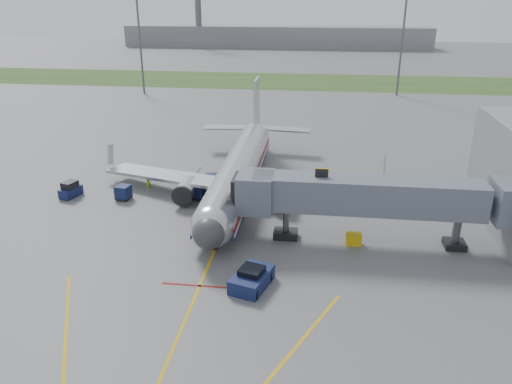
# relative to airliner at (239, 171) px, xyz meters

# --- Properties ---
(ground) EXTENTS (400.00, 400.00, 0.00)m
(ground) POSITION_rel_airliner_xyz_m (-0.00, -15.25, -2.65)
(ground) COLOR #565659
(ground) RESTS_ON ground
(grass_strip) EXTENTS (300.00, 25.00, 0.01)m
(grass_strip) POSITION_rel_airliner_xyz_m (-0.00, 74.75, -2.64)
(grass_strip) COLOR #2D4C1E
(grass_strip) RESTS_ON ground
(apron_markings) EXTENTS (21.52, 50.00, 0.01)m
(apron_markings) POSITION_rel_airliner_xyz_m (-0.00, -22.65, -2.64)
(apron_markings) COLOR gold
(apron_markings) RESTS_ON ground
(airliner) EXTENTS (32.10, 35.67, 10.25)m
(airliner) POSITION_rel_airliner_xyz_m (0.00, 0.00, 0.00)
(airliner) COLOR silver
(airliner) RESTS_ON ground
(jet_bridge) EXTENTS (25.30, 4.00, 6.90)m
(jet_bridge) POSITION_rel_airliner_xyz_m (12.86, -10.25, 1.82)
(jet_bridge) COLOR slate
(jet_bridge) RESTS_ON ground
(light_mast_left) EXTENTS (2.00, 0.44, 20.40)m
(light_mast_left) POSITION_rel_airliner_xyz_m (-30.00, 54.75, 8.13)
(light_mast_left) COLOR #595B60
(light_mast_left) RESTS_ON ground
(light_mast_right) EXTENTS (2.00, 0.44, 20.40)m
(light_mast_right) POSITION_rel_airliner_xyz_m (25.00, 59.75, 8.13)
(light_mast_right) COLOR #595B60
(light_mast_right) RESTS_ON ground
(distant_terminal) EXTENTS (120.00, 14.00, 8.00)m
(distant_terminal) POSITION_rel_airliner_xyz_m (-10.00, 154.75, 1.35)
(distant_terminal) COLOR slate
(distant_terminal) RESTS_ON ground
(control_tower) EXTENTS (4.00, 4.00, 30.00)m
(control_tower) POSITION_rel_airliner_xyz_m (-40.00, 149.75, 14.68)
(control_tower) COLOR #595B60
(control_tower) RESTS_ON ground
(pushback_tug) EXTENTS (3.34, 4.34, 1.60)m
(pushback_tug) POSITION_rel_airliner_xyz_m (4.00, -18.75, -1.98)
(pushback_tug) COLOR #0D163D
(pushback_tug) RESTS_ON ground
(baggage_tug) EXTENTS (1.95, 2.79, 1.77)m
(baggage_tug) POSITION_rel_airliner_xyz_m (-18.27, -3.46, -1.86)
(baggage_tug) COLOR #0D163D
(baggage_tug) RESTS_ON ground
(baggage_cart_a) EXTENTS (2.18, 2.18, 1.92)m
(baggage_cart_a) POSITION_rel_airliner_xyz_m (-3.00, 0.20, -1.67)
(baggage_cart_a) COLOR #0D163D
(baggage_cart_a) RESTS_ON ground
(baggage_cart_b) EXTENTS (2.03, 2.03, 1.81)m
(baggage_cart_b) POSITION_rel_airliner_xyz_m (-4.18, -2.13, -1.72)
(baggage_cart_b) COLOR #0D163D
(baggage_cart_b) RESTS_ON ground
(baggage_cart_c) EXTENTS (1.69, 1.69, 1.57)m
(baggage_cart_c) POSITION_rel_airliner_xyz_m (-12.21, -3.45, -1.84)
(baggage_cart_c) COLOR #0D163D
(baggage_cart_c) RESTS_ON ground
(belt_loader) EXTENTS (1.94, 3.95, 1.86)m
(belt_loader) POSITION_rel_airliner_xyz_m (-5.88, 0.79, -2.18)
(belt_loader) COLOR #0D163D
(belt_loader) RESTS_ON ground
(ground_power_cart) EXTENTS (1.41, 0.98, 1.09)m
(ground_power_cart) POSITION_rel_airliner_xyz_m (12.13, -10.82, -2.11)
(ground_power_cart) COLOR #C3A00B
(ground_power_cart) RESTS_ON ground
(ramp_worker) EXTENTS (0.68, 0.72, 1.65)m
(ramp_worker) POSITION_rel_airliner_xyz_m (-10.37, -0.42, -1.82)
(ramp_worker) COLOR #B4DD1A
(ramp_worker) RESTS_ON ground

